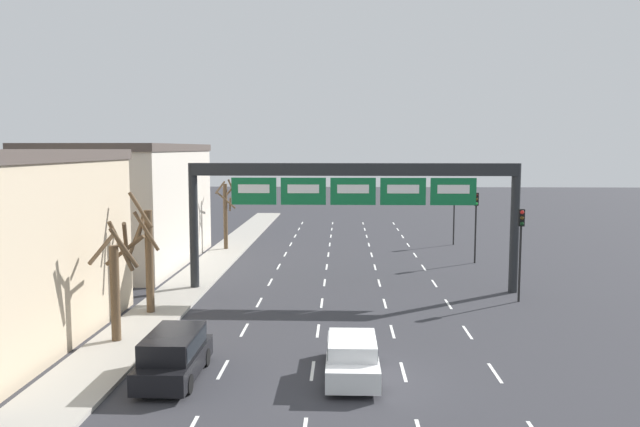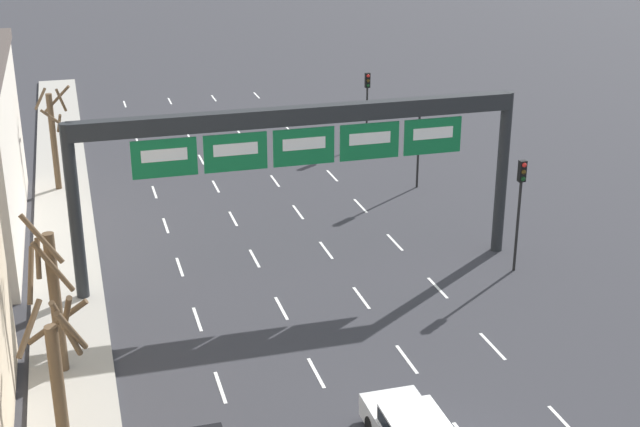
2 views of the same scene
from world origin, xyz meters
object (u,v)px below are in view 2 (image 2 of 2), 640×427
(tree_bare_closest, at_px, (54,133))
(tree_bare_third, at_px, (53,293))
(traffic_light_near_gantry, at_px, (520,194))
(traffic_light_far_end, at_px, (419,124))
(tree_bare_second, at_px, (58,367))
(traffic_light_mid_block, at_px, (367,94))
(sign_gantry, at_px, (302,142))

(tree_bare_closest, distance_m, tree_bare_third, 19.29)
(traffic_light_near_gantry, distance_m, traffic_light_far_end, 11.18)
(traffic_light_near_gantry, bearing_deg, tree_bare_closest, 139.32)
(tree_bare_closest, bearing_deg, traffic_light_near_gantry, -40.68)
(tree_bare_second, xyz_separation_m, tree_bare_third, (-0.10, 4.41, 0.25))
(traffic_light_near_gantry, xyz_separation_m, traffic_light_mid_block, (-0.01, 19.55, -0.26))
(traffic_light_mid_block, height_order, tree_bare_closest, tree_bare_closest)
(tree_bare_closest, relative_size, tree_bare_second, 1.10)
(traffic_light_mid_block, bearing_deg, traffic_light_far_end, -89.78)
(tree_bare_second, bearing_deg, traffic_light_near_gantry, 22.64)
(traffic_light_mid_block, bearing_deg, tree_bare_third, -129.26)
(sign_gantry, relative_size, traffic_light_mid_block, 4.11)
(sign_gantry, bearing_deg, tree_bare_closest, 125.41)
(traffic_light_far_end, bearing_deg, tree_bare_second, -134.55)
(traffic_light_near_gantry, height_order, traffic_light_far_end, traffic_light_far_end)
(traffic_light_far_end, height_order, tree_bare_closest, tree_bare_closest)
(tree_bare_closest, xyz_separation_m, tree_bare_third, (-0.21, -19.29, -0.14))
(sign_gantry, xyz_separation_m, traffic_light_near_gantry, (8.77, -2.20, -2.33))
(traffic_light_near_gantry, height_order, tree_bare_third, tree_bare_third)
(traffic_light_near_gantry, bearing_deg, sign_gantry, 165.92)
(tree_bare_closest, height_order, tree_bare_third, tree_bare_third)
(traffic_light_mid_block, height_order, tree_bare_second, tree_bare_second)
(tree_bare_second, relative_size, tree_bare_third, 0.86)
(traffic_light_far_end, xyz_separation_m, tree_bare_second, (-18.66, -18.95, -0.75))
(traffic_light_mid_block, xyz_separation_m, tree_bare_closest, (-18.52, -3.63, -0.06))
(sign_gantry, height_order, tree_bare_closest, sign_gantry)
(tree_bare_second, height_order, tree_bare_third, tree_bare_third)
(sign_gantry, xyz_separation_m, traffic_light_far_end, (8.79, 8.98, -2.29))
(sign_gantry, relative_size, tree_bare_second, 3.67)
(sign_gantry, height_order, tree_bare_third, sign_gantry)
(sign_gantry, bearing_deg, tree_bare_third, -150.83)
(tree_bare_closest, bearing_deg, tree_bare_third, -90.63)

